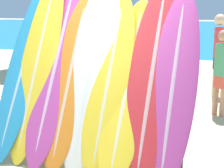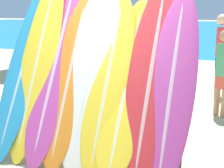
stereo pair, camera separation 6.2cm
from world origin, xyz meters
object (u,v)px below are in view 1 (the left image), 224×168
object	(u,v)px
surfboard_slot_6	(127,87)
surfboard_slot_2	(57,61)
person_near_water	(221,70)
surfboard_slot_4	(91,69)
person_mid_beach	(218,52)
surfboard_slot_1	(38,63)
surfboard_rack	(86,129)
surfboard_slot_8	(173,87)
surfboard_slot_5	(109,83)
surfboard_slot_7	(152,77)
surfboard_slot_3	(70,79)
surfboard_slot_0	(25,63)

from	to	relation	value
surfboard_slot_6	surfboard_slot_2	bearing A→B (deg)	173.81
person_near_water	surfboard_slot_2	bearing A→B (deg)	86.08
surfboard_slot_4	person_mid_beach	world-z (taller)	surfboard_slot_4
surfboard_slot_6	person_mid_beach	xyz separation A→B (m)	(0.69, 3.88, -0.02)
surfboard_slot_1	person_near_water	size ratio (longest dim) A/B	1.54
surfboard_rack	person_mid_beach	xyz separation A→B (m)	(1.17, 3.97, 0.52)
surfboard_slot_8	surfboard_slot_1	bearing A→B (deg)	177.44
surfboard_slot_5	surfboard_slot_6	world-z (taller)	surfboard_slot_5
surfboard_slot_7	person_mid_beach	size ratio (longest dim) A/B	1.25
surfboard_slot_2	person_near_water	xyz separation A→B (m)	(1.83, 2.33, -0.37)
surfboard_slot_1	surfboard_slot_2	distance (m)	0.27
surfboard_slot_3	surfboard_slot_4	bearing A→B (deg)	11.93
surfboard_slot_0	surfboard_slot_1	distance (m)	0.22
surfboard_slot_4	surfboard_slot_6	distance (m)	0.50
surfboard_slot_4	person_near_water	world-z (taller)	surfboard_slot_4
surfboard_rack	surfboard_slot_5	bearing A→B (deg)	16.96
surfboard_slot_4	surfboard_slot_7	size ratio (longest dim) A/B	1.03
surfboard_slot_5	surfboard_slot_4	bearing A→B (deg)	165.84
surfboard_slot_8	surfboard_slot_5	bearing A→B (deg)	179.52
surfboard_slot_1	surfboard_slot_6	xyz separation A→B (m)	(1.23, -0.07, -0.18)
surfboard_slot_3	surfboard_slot_6	xyz separation A→B (m)	(0.73, -0.00, -0.03)
surfboard_slot_4	surfboard_slot_8	world-z (taller)	surfboard_slot_4
person_near_water	surfboard_slot_4	bearing A→B (deg)	94.89
surfboard_slot_1	person_near_water	world-z (taller)	surfboard_slot_1
surfboard_slot_7	surfboard_slot_8	xyz separation A→B (m)	(0.24, -0.05, -0.08)
person_mid_beach	surfboard_slot_2	bearing A→B (deg)	145.77
surfboard_slot_2	surfboard_slot_3	xyz separation A→B (m)	(0.23, -0.10, -0.19)
surfboard_slot_5	surfboard_rack	bearing A→B (deg)	-163.04
surfboard_slot_4	person_near_water	distance (m)	2.74
surfboard_rack	surfboard_slot_3	xyz separation A→B (m)	(-0.25, 0.09, 0.57)
surfboard_slot_0	surfboard_slot_1	bearing A→B (deg)	-6.72
surfboard_slot_1	surfboard_slot_2	bearing A→B (deg)	8.45
surfboard_rack	person_near_water	bearing A→B (deg)	61.93
surfboard_slot_7	surfboard_slot_4	bearing A→B (deg)	178.73
surfboard_slot_2	surfboard_slot_6	distance (m)	0.99
surfboard_slot_7	person_mid_beach	xyz separation A→B (m)	(0.42, 3.84, -0.14)
surfboard_slot_2	surfboard_slot_6	bearing A→B (deg)	-6.19
surfboard_rack	surfboard_slot_0	distance (m)	1.21
surfboard_slot_5	person_near_water	world-z (taller)	surfboard_slot_5
surfboard_slot_5	surfboard_slot_6	distance (m)	0.22
surfboard_slot_3	person_mid_beach	xyz separation A→B (m)	(1.42, 3.88, -0.05)
surfboard_slot_3	person_near_water	xyz separation A→B (m)	(1.59, 2.43, -0.19)
surfboard_rack	surfboard_slot_1	distance (m)	1.05
surfboard_slot_7	person_near_water	world-z (taller)	surfboard_slot_7
surfboard_slot_2	person_mid_beach	size ratio (longest dim) A/B	1.36
surfboard_slot_8	surfboard_slot_7	bearing A→B (deg)	167.73
surfboard_slot_1	surfboard_slot_5	size ratio (longest dim) A/B	1.16
person_mid_beach	surfboard_slot_3	bearing A→B (deg)	149.30
surfboard_slot_6	surfboard_slot_7	xyz separation A→B (m)	(0.27, 0.04, 0.13)
surfboard_slot_4	surfboard_slot_6	bearing A→B (deg)	-6.82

